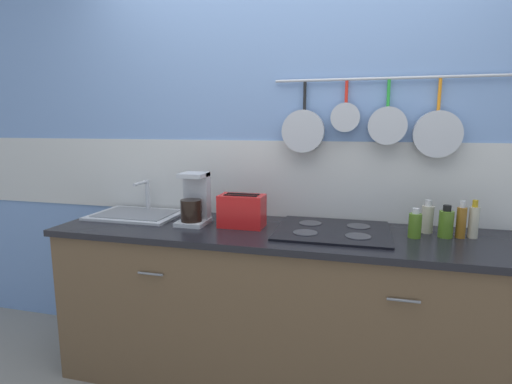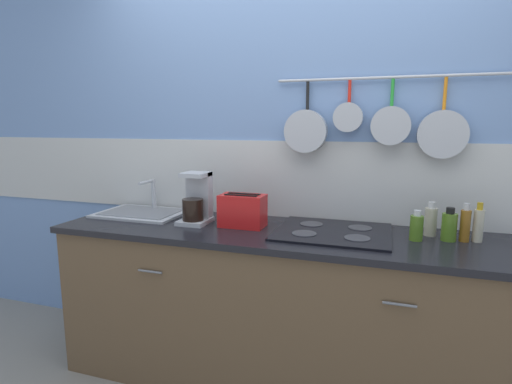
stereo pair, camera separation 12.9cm
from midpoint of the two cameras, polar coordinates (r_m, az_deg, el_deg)
name	(u,v)px [view 1 (the left image)]	position (r m, az deg, el deg)	size (l,w,h in m)	color
ground_plane	(279,380)	(2.56, 1.65, -25.25)	(12.00, 12.00, 0.00)	gray
wall_back	(293,156)	(2.45, 3.82, 5.21)	(7.20, 0.16, 2.60)	#7293C6
cabinet_base	(279,311)	(2.34, 1.71, -16.59)	(2.46, 0.62, 0.86)	brown
countertop	(280,234)	(2.17, 1.77, -5.98)	(2.50, 0.65, 0.03)	black
sink_basin	(137,213)	(2.64, -17.99, -2.92)	(0.53, 0.39, 0.21)	#B7BABF
coffee_maker	(195,202)	(2.34, -10.32, -1.46)	(0.16, 0.20, 0.30)	#B7BABF
toaster	(242,211)	(2.24, -3.68, -2.70)	(0.27, 0.15, 0.19)	red
cooktop	(333,230)	(2.17, 9.24, -5.46)	(0.59, 0.52, 0.01)	black
bottle_cooking_wine	(415,225)	(2.16, 20.18, -4.41)	(0.06, 0.06, 0.15)	#4C721E
bottle_olive_oil	(427,218)	(2.27, 21.81, -3.53)	(0.06, 0.06, 0.18)	#BFB799
bottle_hot_sauce	(446,223)	(2.22, 24.02, -4.10)	(0.07, 0.07, 0.17)	#4C721E
bottle_vinegar	(461,222)	(2.24, 25.81, -3.83)	(0.05, 0.05, 0.19)	#8C5919
bottle_dish_soap	(474,221)	(2.26, 27.25, -3.75)	(0.05, 0.05, 0.19)	#BFB799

